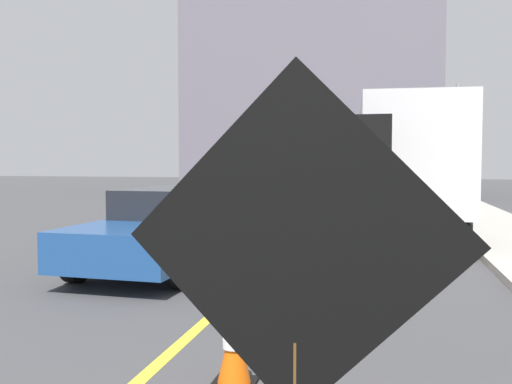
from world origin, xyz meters
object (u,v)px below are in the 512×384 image
roadwork_sign (296,250)px  traffic_cone_near_sign (234,349)px  box_truck (404,164)px  arrow_board_trailer (345,238)px  pickup_car (174,226)px  traffic_cone_mid_lane (296,282)px  highway_guide_sign (437,123)px

roadwork_sign → traffic_cone_near_sign: size_ratio=3.71×
box_truck → traffic_cone_near_sign: bearing=-99.4°
arrow_board_trailer → pickup_car: (-2.99, -0.76, 0.22)m
pickup_car → traffic_cone_mid_lane: pickup_car is taller
arrow_board_trailer → box_truck: (1.17, 4.66, 1.30)m
traffic_cone_near_sign → traffic_cone_mid_lane: bearing=87.8°
arrow_board_trailer → traffic_cone_mid_lane: bearing=-98.1°
roadwork_sign → traffic_cone_near_sign: (-0.81, 1.91, -1.16)m
pickup_car → traffic_cone_near_sign: size_ratio=8.10×
pickup_car → box_truck: bearing=52.5°
arrow_board_trailer → roadwork_sign: bearing=-87.9°
box_truck → roadwork_sign: bearing=-94.2°
highway_guide_sign → traffic_cone_near_sign: (-3.33, -19.61, -3.11)m
box_truck → arrow_board_trailer: bearing=-104.1°
box_truck → highway_guide_sign: size_ratio=1.58×
pickup_car → traffic_cone_near_sign: pickup_car is taller
arrow_board_trailer → pickup_car: size_ratio=0.53×
box_truck → traffic_cone_mid_lane: box_truck is taller
arrow_board_trailer → box_truck: bearing=75.9°
roadwork_sign → box_truck: box_truck is taller
pickup_car → traffic_cone_mid_lane: bearing=-41.4°
pickup_car → highway_guide_sign: (5.79, 14.68, 2.72)m
highway_guide_sign → traffic_cone_mid_lane: size_ratio=8.26×
pickup_car → traffic_cone_near_sign: (2.46, -4.93, -0.39)m
highway_guide_sign → traffic_cone_mid_lane: bearing=-100.8°
box_truck → traffic_cone_mid_lane: size_ratio=13.01×
arrow_board_trailer → highway_guide_sign: highway_guide_sign is taller
box_truck → pickup_car: size_ratio=1.54×
roadwork_sign → traffic_cone_near_sign: 2.38m
highway_guide_sign → traffic_cone_mid_lane: highway_guide_sign is taller
roadwork_sign → arrow_board_trailer: bearing=92.1°
highway_guide_sign → arrow_board_trailer: bearing=-101.4°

